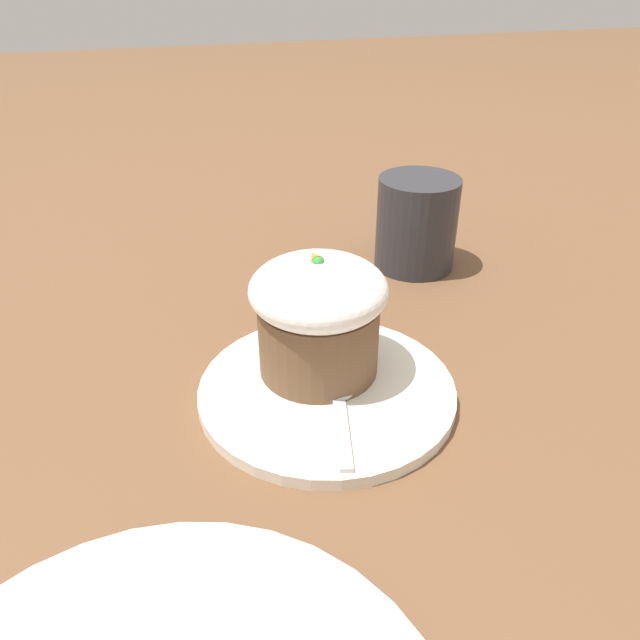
% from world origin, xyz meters
% --- Properties ---
extents(ground_plane, '(4.00, 4.00, 0.00)m').
position_xyz_m(ground_plane, '(0.00, 0.00, 0.00)').
color(ground_plane, brown).
extents(dessert_plate, '(0.21, 0.21, 0.01)m').
position_xyz_m(dessert_plate, '(0.00, 0.00, 0.01)').
color(dessert_plate, white).
rests_on(dessert_plate, ground_plane).
extents(carrot_cake, '(0.11, 0.11, 0.11)m').
position_xyz_m(carrot_cake, '(0.02, -0.00, 0.06)').
color(carrot_cake, brown).
rests_on(carrot_cake, dessert_plate).
extents(spoon, '(0.11, 0.04, 0.01)m').
position_xyz_m(spoon, '(-0.02, -0.00, 0.01)').
color(spoon, silver).
rests_on(spoon, dessert_plate).
extents(coffee_cup, '(0.13, 0.09, 0.10)m').
position_xyz_m(coffee_cup, '(0.21, -0.17, 0.05)').
color(coffee_cup, '#2D2D33').
rests_on(coffee_cup, ground_plane).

